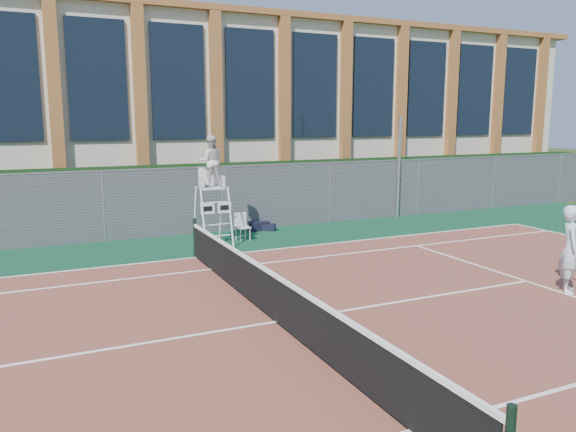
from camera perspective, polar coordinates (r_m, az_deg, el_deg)
name	(u,v)px	position (r m, az deg, el deg)	size (l,w,h in m)	color
ground	(276,323)	(10.71, -1.19, -10.85)	(120.00, 120.00, 0.00)	#233814
apron	(257,307)	(11.57, -3.20, -9.23)	(36.00, 20.00, 0.01)	#0C3723
tennis_court	(276,322)	(10.70, -1.19, -10.75)	(23.77, 10.97, 0.02)	brown
tennis_net	(276,296)	(10.53, -1.20, -8.12)	(0.10, 11.30, 1.10)	black
fence	(168,203)	(18.62, -12.11, 1.31)	(40.00, 0.06, 2.20)	#595E60
hedge	(160,198)	(19.78, -12.88, 1.77)	(40.00, 1.40, 2.20)	black
building	(121,111)	(27.43, -16.65, 10.16)	(45.00, 10.60, 8.22)	beige
steel_pole	(399,167)	(22.17, 11.20, 4.87)	(0.12, 0.12, 3.89)	#9EA0A5
umpire_chair	(211,164)	(17.02, -7.84, 5.22)	(0.93, 1.44, 3.35)	white
plastic_chair	(242,224)	(17.70, -4.73, -0.84)	(0.44, 0.44, 0.87)	silver
sports_bag_near	(259,226)	(19.26, -2.91, -1.05)	(0.69, 0.28, 0.29)	black
sports_bag_far	(267,227)	(19.25, -2.16, -1.15)	(0.58, 0.25, 0.23)	black
tennis_player	(571,249)	(13.70, 26.81, -2.99)	(1.11, 0.88, 1.92)	silver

